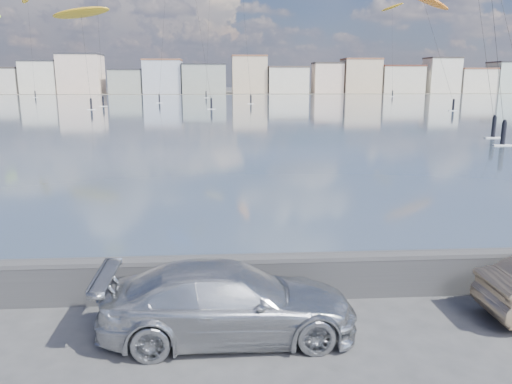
% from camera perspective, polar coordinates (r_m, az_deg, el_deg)
% --- Properties ---
extents(ground, '(700.00, 700.00, 0.00)m').
position_cam_1_polar(ground, '(9.22, -4.76, -19.21)').
color(ground, '#333335').
rests_on(ground, ground).
extents(bay_water, '(500.00, 177.00, 0.00)m').
position_cam_1_polar(bay_water, '(99.45, -4.10, 9.81)').
color(bay_water, '#364955').
rests_on(bay_water, ground).
extents(far_shore_strip, '(500.00, 60.00, 0.00)m').
position_cam_1_polar(far_shore_strip, '(207.89, -4.06, 11.27)').
color(far_shore_strip, '#4C473D').
rests_on(far_shore_strip, ground).
extents(seawall, '(400.00, 0.36, 1.08)m').
position_cam_1_polar(seawall, '(11.37, -4.65, -9.51)').
color(seawall, '#28282B').
rests_on(seawall, ground).
extents(far_buildings, '(240.79, 13.26, 14.60)m').
position_cam_1_polar(far_buildings, '(193.84, -3.70, 12.96)').
color(far_buildings, beige).
rests_on(far_buildings, ground).
extents(car_silver, '(4.95, 2.08, 1.43)m').
position_cam_1_polar(car_silver, '(9.82, -3.12, -12.37)').
color(car_silver, '#B2B5BA').
rests_on(car_silver, ground).
extents(kitesurfer_9, '(6.67, 11.68, 28.47)m').
position_cam_1_polar(kitesurfer_9, '(168.85, 15.29, 19.54)').
color(kitesurfer_9, '#BF8C19').
rests_on(kitesurfer_9, ground).
extents(kitesurfer_11, '(11.32, 12.41, 18.37)m').
position_cam_1_polar(kitesurfer_11, '(100.40, -19.38, 18.69)').
color(kitesurfer_11, '#BF8C19').
rests_on(kitesurfer_11, ground).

